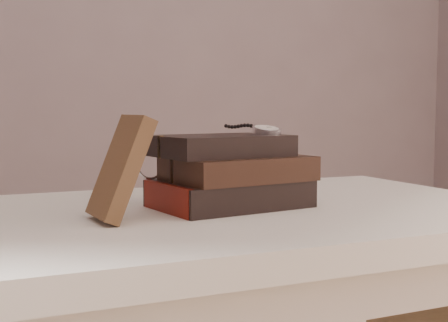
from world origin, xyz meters
name	(u,v)px	position (x,y,z in m)	size (l,w,h in m)	color
table	(221,264)	(0.00, 0.35, 0.66)	(1.00, 0.60, 0.75)	white
book_stack	(230,173)	(0.02, 0.36, 0.80)	(0.26, 0.19, 0.12)	black
journal	(120,168)	(-0.17, 0.31, 0.83)	(0.02, 0.09, 0.15)	#3F2818
pocket_watch	(264,129)	(0.08, 0.36, 0.87)	(0.06, 0.15, 0.02)	silver
eyeglasses	(162,165)	(-0.08, 0.42, 0.82)	(0.11, 0.13, 0.05)	silver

